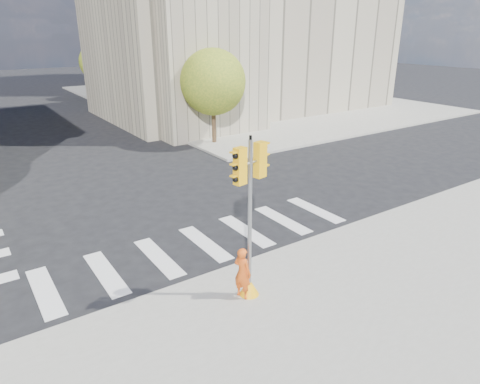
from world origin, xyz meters
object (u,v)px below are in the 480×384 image
Objects in this scene: photographer at (242,273)px; traffic_signal at (250,232)px; lamp_near at (190,69)px; lamp_far at (122,58)px.

traffic_signal is at bearing -111.27° from photographer.
lamp_near is 14.00m from lamp_far.
lamp_near is 21.87m from photographer.
lamp_near is 1.00× the size of lamp_far.
lamp_far is at bearing -30.89° from photographer.
lamp_near and lamp_far have the same top height.
lamp_far is 5.31× the size of photographer.
photographer is at bearing -114.50° from lamp_near.
lamp_far is 1.76× the size of traffic_signal.
lamp_near is 1.76× the size of traffic_signal.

